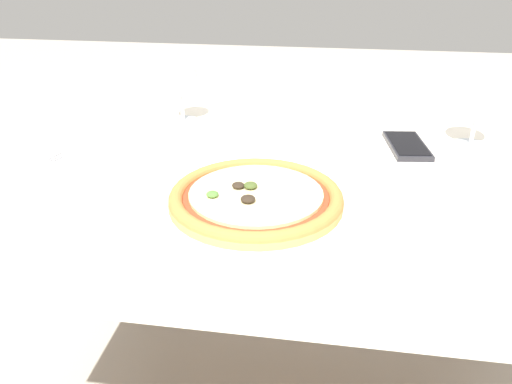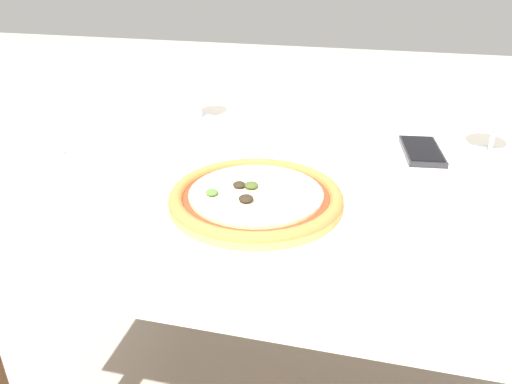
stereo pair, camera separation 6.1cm
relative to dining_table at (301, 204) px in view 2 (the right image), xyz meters
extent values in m
cube|color=brown|center=(0.00, 0.00, 0.07)|extent=(1.10, 0.85, 0.04)
cube|color=white|center=(0.00, 0.00, 0.09)|extent=(1.20, 0.95, 0.01)
cylinder|color=brown|center=(-0.49, 0.36, -0.29)|extent=(0.06, 0.06, 0.68)
cylinder|color=brown|center=(0.49, 0.36, -0.29)|extent=(0.06, 0.06, 0.68)
cylinder|color=white|center=(-0.04, -0.21, 0.10)|extent=(0.30, 0.30, 0.01)
cylinder|color=tan|center=(-0.04, -0.21, 0.11)|extent=(0.27, 0.27, 0.01)
torus|color=#B27538|center=(-0.04, -0.21, 0.11)|extent=(0.27, 0.27, 0.02)
cylinder|color=#BC381E|center=(-0.04, -0.21, 0.12)|extent=(0.22, 0.22, 0.00)
cylinder|color=beige|center=(-0.04, -0.21, 0.12)|extent=(0.21, 0.21, 0.00)
ellipsoid|color=#425123|center=(-0.05, -0.19, 0.13)|extent=(0.02, 0.02, 0.01)
ellipsoid|color=#4C7A33|center=(-0.10, -0.23, 0.13)|extent=(0.02, 0.02, 0.01)
ellipsoid|color=#2D2319|center=(-0.07, -0.20, 0.13)|extent=(0.02, 0.02, 0.01)
ellipsoid|color=#2D2319|center=(-0.05, -0.24, 0.13)|extent=(0.02, 0.02, 0.01)
cube|color=silver|center=(-0.46, -0.15, 0.09)|extent=(0.04, 0.11, 0.00)
cube|color=silver|center=(-0.45, -0.09, 0.09)|extent=(0.03, 0.02, 0.00)
cube|color=silver|center=(-0.46, -0.06, 0.09)|extent=(0.01, 0.04, 0.00)
cube|color=silver|center=(-0.45, -0.06, 0.09)|extent=(0.01, 0.04, 0.00)
cube|color=silver|center=(-0.44, -0.07, 0.09)|extent=(0.01, 0.04, 0.00)
cube|color=silver|center=(-0.43, -0.07, 0.09)|extent=(0.01, 0.04, 0.00)
cylinder|color=silver|center=(0.35, 0.12, 0.09)|extent=(0.07, 0.07, 0.00)
cylinder|color=silver|center=(0.35, 0.12, 0.13)|extent=(0.01, 0.01, 0.07)
sphere|color=silver|center=(0.35, 0.12, 0.20)|extent=(0.08, 0.08, 0.08)
cylinder|color=silver|center=(-0.27, 0.18, 0.09)|extent=(0.07, 0.07, 0.00)
cylinder|color=silver|center=(-0.27, 0.18, 0.13)|extent=(0.01, 0.01, 0.07)
sphere|color=silver|center=(-0.27, 0.18, 0.19)|extent=(0.07, 0.07, 0.07)
cube|color=#232328|center=(0.22, 0.09, 0.10)|extent=(0.09, 0.15, 0.01)
cube|color=black|center=(0.22, 0.09, 0.10)|extent=(0.08, 0.14, 0.00)
cube|color=silver|center=(0.27, -0.28, 0.10)|extent=(0.18, 0.15, 0.01)
camera|label=1|loc=(0.06, -0.88, 0.47)|focal=35.00mm
camera|label=2|loc=(0.12, -0.87, 0.47)|focal=35.00mm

